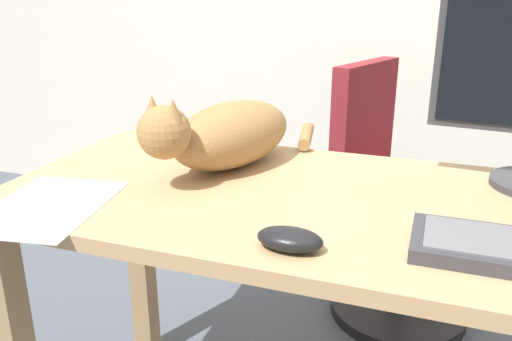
% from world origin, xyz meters
% --- Properties ---
extents(desk, '(1.60, 0.63, 0.73)m').
position_xyz_m(desk, '(0.00, 0.00, 0.62)').
color(desk, tan).
rests_on(desk, ground_plane).
extents(office_chair, '(0.51, 0.48, 0.89)m').
position_xyz_m(office_chair, '(-0.04, 0.77, 0.38)').
color(office_chair, black).
rests_on(office_chair, ground_plane).
extents(cat, '(0.29, 0.58, 0.20)m').
position_xyz_m(cat, '(-0.39, 0.11, 0.81)').
color(cat, olive).
rests_on(cat, desk).
extents(computer_mouse, '(0.11, 0.06, 0.04)m').
position_xyz_m(computer_mouse, '(-0.13, -0.24, 0.75)').
color(computer_mouse, black).
rests_on(computer_mouse, desk).
extents(paper_sheet, '(0.25, 0.33, 0.00)m').
position_xyz_m(paper_sheet, '(-0.62, -0.23, 0.73)').
color(paper_sheet, white).
rests_on(paper_sheet, desk).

